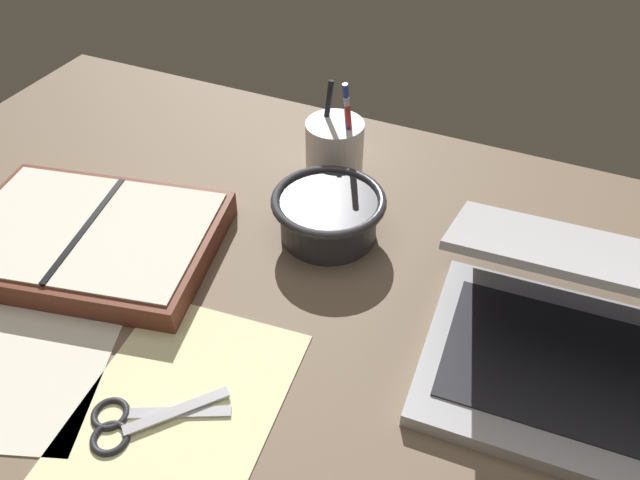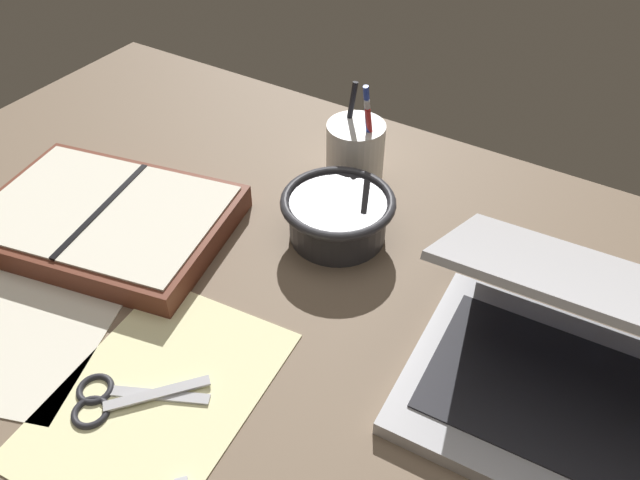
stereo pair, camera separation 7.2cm
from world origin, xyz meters
TOP-DOWN VIEW (x-y plane):
  - desk_top at (0.00, 0.00)cm, footprint 140.00×100.00cm
  - laptop at (32.17, 10.79)cm, footprint 36.89×30.83cm
  - bowl at (-2.86, 19.66)cm, footprint 15.01×15.01cm
  - pen_cup at (-7.42, 32.49)cm, footprint 8.45×8.45cm
  - planner at (-29.82, 4.31)cm, footprint 36.35×29.14cm
  - scissors at (-9.44, -15.02)cm, footprint 13.16×11.59cm
  - paper_sheet_front at (-5.88, -11.98)cm, footprint 22.08×29.05cm
  - paper_sheet_beside_planner at (-25.30, -11.30)cm, footprint 25.93×30.81cm

SIDE VIEW (x-z plane):
  - desk_top at x=0.00cm, z-range 0.00..2.00cm
  - paper_sheet_front at x=-5.88cm, z-range 2.00..2.16cm
  - paper_sheet_beside_planner at x=-25.30cm, z-range 2.00..2.16cm
  - scissors at x=-9.44cm, z-range 1.94..2.74cm
  - planner at x=-29.82cm, z-range 1.91..5.77cm
  - bowl at x=-2.86cm, z-range 2.34..8.63cm
  - pen_cup at x=-7.42cm, z-range -1.51..14.78cm
  - laptop at x=32.17cm, z-range -2.07..16.01cm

